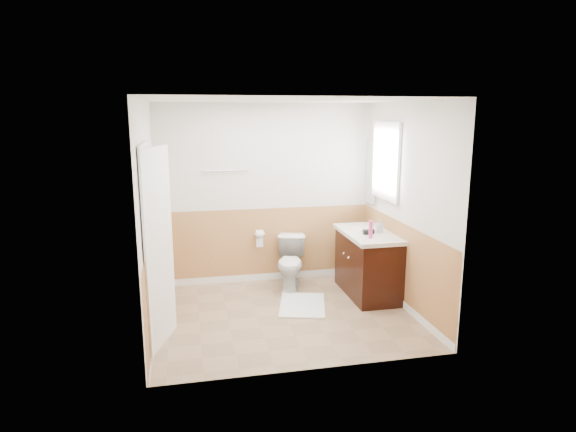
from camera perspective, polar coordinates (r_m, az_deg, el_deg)
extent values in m
plane|color=#8C7051|center=(5.96, -0.45, -11.43)|extent=(3.00, 3.00, 0.00)
plane|color=white|center=(5.47, -0.49, 13.38)|extent=(3.00, 3.00, 0.00)
plane|color=silver|center=(6.84, -2.65, 2.56)|extent=(3.00, 0.00, 3.00)
plane|color=silver|center=(4.35, 2.96, -2.89)|extent=(3.00, 0.00, 3.00)
plane|color=silver|center=(5.49, -16.00, -0.22)|extent=(0.00, 3.00, 3.00)
plane|color=silver|center=(6.06, 13.58, 1.02)|extent=(0.00, 3.00, 3.00)
plane|color=tan|center=(6.99, -2.58, -3.54)|extent=(3.00, 0.00, 3.00)
plane|color=tan|center=(4.61, 2.82, -11.91)|extent=(3.00, 0.00, 3.00)
plane|color=tan|center=(5.69, -15.45, -7.62)|extent=(0.00, 2.60, 2.60)
plane|color=tan|center=(6.23, 13.14, -5.77)|extent=(0.00, 2.60, 2.60)
imported|color=silver|center=(6.73, 0.32, -5.51)|extent=(0.55, 0.76, 0.69)
cube|color=white|center=(6.21, 1.68, -10.32)|extent=(0.74, 0.91, 0.02)
cube|color=black|center=(6.54, 9.27, -5.68)|extent=(0.55, 1.10, 0.80)
sphere|color=silver|center=(6.31, 7.09, -4.85)|extent=(0.03, 0.03, 0.03)
sphere|color=silver|center=(6.49, 6.52, -4.36)|extent=(0.03, 0.03, 0.03)
cube|color=silver|center=(6.42, 9.31, -2.07)|extent=(0.60, 1.15, 0.05)
cylinder|color=white|center=(6.56, 8.93, -1.46)|extent=(0.36, 0.36, 0.02)
cylinder|color=silver|center=(6.61, 10.41, -0.87)|extent=(0.02, 0.02, 0.14)
cylinder|color=#D23680|center=(6.08, 9.61, -1.57)|extent=(0.05, 0.05, 0.22)
imported|color=#979FAA|center=(6.38, 10.66, -1.18)|extent=(0.09, 0.10, 0.17)
cylinder|color=black|center=(6.29, 9.36, -1.80)|extent=(0.14, 0.07, 0.07)
cylinder|color=black|center=(6.30, 9.06, -2.06)|extent=(0.03, 0.03, 0.07)
cube|color=silver|center=(7.00, 9.66, 5.10)|extent=(0.02, 0.35, 0.90)
cube|color=white|center=(6.50, 11.33, 6.30)|extent=(0.04, 0.80, 1.00)
cube|color=white|center=(6.51, 11.46, 6.30)|extent=(0.01, 0.70, 0.90)
cube|color=white|center=(5.10, -15.06, -3.74)|extent=(0.29, 0.78, 2.04)
cube|color=white|center=(5.10, -15.92, -3.66)|extent=(0.02, 0.92, 2.10)
sphere|color=silver|center=(5.43, -14.22, -3.50)|extent=(0.06, 0.06, 0.06)
cylinder|color=silver|center=(6.67, -7.29, 5.28)|extent=(0.62, 0.02, 0.02)
cylinder|color=silver|center=(6.87, -3.33, -2.10)|extent=(0.14, 0.02, 0.02)
cylinder|color=white|center=(6.87, -3.33, -2.10)|extent=(0.10, 0.11, 0.11)
cube|color=white|center=(6.89, -3.32, -2.99)|extent=(0.10, 0.01, 0.16)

